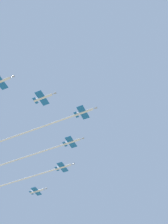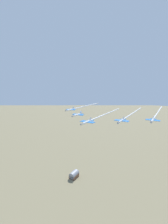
{
  "view_description": "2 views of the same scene",
  "coord_description": "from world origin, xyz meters",
  "px_view_note": "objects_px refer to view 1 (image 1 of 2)",
  "views": [
    {
      "loc": [
        -36.63,
        76.81,
        3.51
      ],
      "look_at": [
        -12.25,
        -9.38,
        113.88
      ],
      "focal_mm": 48.18,
      "sensor_mm": 36.0,
      "label": 1
    },
    {
      "loc": [
        -89.22,
        -39.18,
        134.38
      ],
      "look_at": [
        -3.43,
        -3.83,
        117.61
      ],
      "focal_mm": 24.44,
      "sensor_mm": 36.0,
      "label": 2
    }
  ],
  "objects_px": {
    "jet_lead": "(51,124)",
    "jet_port_inner": "(41,152)",
    "jet_port_outer": "(28,178)",
    "jet_starboard_inner": "(44,97)",
    "jet_center_rear": "(37,191)"
  },
  "relations": [
    {
      "from": "jet_port_inner",
      "to": "jet_center_rear",
      "type": "xyz_separation_m",
      "value": [
        15.09,
        -33.05,
        1.46
      ]
    },
    {
      "from": "jet_port_inner",
      "to": "jet_port_outer",
      "type": "bearing_deg",
      "value": -132.15
    },
    {
      "from": "jet_port_inner",
      "to": "jet_port_outer",
      "type": "distance_m",
      "value": 22.69
    },
    {
      "from": "jet_lead",
      "to": "jet_port_inner",
      "type": "height_order",
      "value": "jet_lead"
    },
    {
      "from": "jet_lead",
      "to": "jet_center_rear",
      "type": "bearing_deg",
      "value": -143.37
    },
    {
      "from": "jet_lead",
      "to": "jet_port_outer",
      "type": "distance_m",
      "value": 43.41
    },
    {
      "from": "jet_center_rear",
      "to": "jet_port_outer",
      "type": "bearing_deg",
      "value": 11.22
    },
    {
      "from": "jet_port_inner",
      "to": "jet_port_outer",
      "type": "xyz_separation_m",
      "value": [
        14.37,
        -17.55,
        -0.37
      ]
    },
    {
      "from": "jet_port_inner",
      "to": "jet_starboard_inner",
      "type": "height_order",
      "value": "jet_starboard_inner"
    },
    {
      "from": "jet_port_inner",
      "to": "jet_port_outer",
      "type": "relative_size",
      "value": 0.87
    },
    {
      "from": "jet_lead",
      "to": "jet_center_rear",
      "type": "height_order",
      "value": "jet_center_rear"
    },
    {
      "from": "jet_starboard_inner",
      "to": "jet_center_rear",
      "type": "relative_size",
      "value": 1.0
    },
    {
      "from": "jet_starboard_inner",
      "to": "jet_port_outer",
      "type": "xyz_separation_m",
      "value": [
        28.19,
        -50.41,
        -0.9
      ]
    },
    {
      "from": "jet_lead",
      "to": "jet_starboard_inner",
      "type": "distance_m",
      "value": 15.86
    },
    {
      "from": "jet_lead",
      "to": "jet_port_inner",
      "type": "xyz_separation_m",
      "value": [
        11.7,
        -17.15,
        -0.26
      ]
    }
  ]
}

